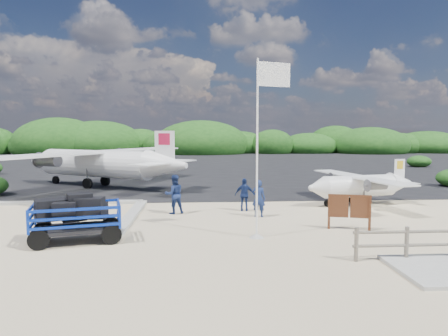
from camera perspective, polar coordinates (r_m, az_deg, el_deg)
The scene contains 12 objects.
ground at distance 16.49m, azimuth 1.77°, elevation -7.93°, with size 160.00×160.00×0.00m, color beige.
asphalt_apron at distance 46.17m, azimuth -1.79°, elevation 0.52°, with size 90.00×50.00×0.04m, color #B2B2B2, non-canonical shape.
lagoon at distance 19.38m, azimuth -26.45°, elevation -6.50°, with size 9.00×7.00×0.40m, color #B2B2B2, non-canonical shape.
vegetation_band at distance 71.10m, azimuth -2.47°, elevation 2.15°, with size 124.00×8.00×4.40m, color #B2B2B2, non-canonical shape.
baggage_cart at distance 14.70m, azimuth -20.21°, elevation -9.89°, with size 3.12×1.78×1.56m, color #0B2BA5, non-canonical shape.
flagpole at distance 14.42m, azimuth 4.66°, elevation -9.87°, with size 1.25×0.52×6.25m, color white, non-canonical shape.
signboard at distance 16.20m, azimuth 17.39°, elevation -8.42°, with size 1.69×0.16×1.39m, color #572E18, non-canonical shape.
crew_a at distance 17.67m, azimuth 4.97°, elevation -4.35°, with size 0.60×0.39×1.64m, color navy.
crew_b at distance 18.42m, azimuth -7.12°, elevation -3.74°, with size 0.87×0.68×1.80m, color navy.
crew_c at distance 18.94m, azimuth 2.96°, elevation -3.83°, with size 0.91×0.38×1.56m, color navy.
aircraft_large at distance 41.27m, azimuth 22.05°, elevation -0.41°, with size 16.13×16.13×4.84m, color #B2B2B2, non-canonical shape.
aircraft_small at distance 52.02m, azimuth -18.63°, elevation 0.77°, with size 6.15×6.15×2.21m, color #B2B2B2, non-canonical shape.
Camera 1 is at (-1.55, -15.99, 3.74)m, focal length 32.00 mm.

